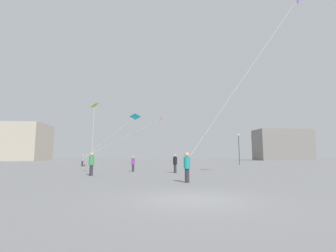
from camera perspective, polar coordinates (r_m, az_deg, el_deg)
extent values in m
plane|color=slate|center=(9.02, 5.95, -16.93)|extent=(300.00, 300.00, 0.00)
cylinder|color=#2D2D33|center=(41.29, -19.61, -8.38)|extent=(0.27, 0.27, 0.83)
cylinder|color=gray|center=(41.28, -19.57, -7.30)|extent=(0.40, 0.40, 0.73)
sphere|color=tan|center=(41.28, -19.54, -6.61)|extent=(0.27, 0.27, 0.27)
cylinder|color=#2D2D33|center=(23.07, 1.69, -10.04)|extent=(0.26, 0.26, 0.80)
cylinder|color=black|center=(23.05, 1.69, -8.18)|extent=(0.38, 0.38, 0.70)
sphere|color=tan|center=(23.05, 1.68, -6.98)|extent=(0.26, 0.26, 0.26)
cylinder|color=#2D2D33|center=(25.34, -8.27, -9.82)|extent=(0.23, 0.23, 0.71)
cylinder|color=purple|center=(25.32, -8.24, -8.31)|extent=(0.34, 0.34, 0.62)
sphere|color=tan|center=(25.32, -8.22, -7.35)|extent=(0.23, 0.23, 0.23)
cylinder|color=#2D2D33|center=(20.65, -17.72, -9.98)|extent=(0.27, 0.27, 0.84)
cylinder|color=#388C47|center=(20.62, -17.63, -7.81)|extent=(0.40, 0.40, 0.73)
sphere|color=tan|center=(20.62, -17.58, -6.41)|extent=(0.27, 0.27, 0.27)
cylinder|color=#2D2D33|center=(14.62, 4.54, -11.62)|extent=(0.26, 0.26, 0.81)
cylinder|color=teal|center=(14.58, 4.51, -8.66)|extent=(0.39, 0.39, 0.70)
sphere|color=tan|center=(14.58, 4.49, -6.76)|extent=(0.26, 0.26, 0.26)
cone|color=#8CD12D|center=(22.61, -17.02, 4.82)|extent=(0.72, 0.79, 0.50)
sphere|color=#8CD12D|center=(22.47, -16.80, 4.34)|extent=(0.10, 0.10, 0.10)
sphere|color=#8CD12D|center=(22.32, -16.58, 3.86)|extent=(0.10, 0.10, 0.10)
sphere|color=#8CD12D|center=(22.18, -16.36, 3.37)|extent=(0.10, 0.10, 0.10)
cylinder|color=silver|center=(21.49, -17.31, -1.07)|extent=(0.34, 1.50, 4.83)
sphere|color=purple|center=(22.35, 28.41, 24.63)|extent=(0.10, 0.10, 0.10)
sphere|color=purple|center=(22.12, 28.33, 24.34)|extent=(0.10, 0.10, 0.10)
cylinder|color=silver|center=(17.58, 18.68, 12.56)|extent=(8.85, 1.76, 12.15)
pyramid|color=#1EB2C6|center=(46.37, -7.76, 2.22)|extent=(1.58, 0.76, 0.81)
sphere|color=#1EB2C6|center=(46.24, -7.62, 1.96)|extent=(0.10, 0.10, 0.10)
sphere|color=#1EB2C6|center=(46.13, -7.47, 1.71)|extent=(0.10, 0.10, 0.10)
sphere|color=#1EB2C6|center=(46.03, -7.33, 1.46)|extent=(0.10, 0.10, 0.10)
cylinder|color=silver|center=(43.43, -13.30, -2.22)|extent=(7.81, 5.96, 7.80)
cone|color=#D12899|center=(46.74, -1.44, 1.90)|extent=(0.80, 1.14, 0.98)
sphere|color=#D12899|center=(46.66, -1.60, 1.66)|extent=(0.10, 0.10, 0.10)
sphere|color=#D12899|center=(46.57, -1.76, 1.41)|extent=(0.10, 0.10, 0.10)
sphere|color=#D12899|center=(46.48, -1.92, 1.17)|extent=(0.10, 0.10, 0.10)
cylinder|color=silver|center=(43.33, -9.90, -2.38)|extent=(12.92, 6.53, 7.68)
cube|color=#B2A893|center=(110.22, -32.29, -3.26)|extent=(22.17, 17.45, 14.14)
cube|color=gray|center=(113.79, 25.50, -4.07)|extent=(23.50, 11.07, 12.93)
cylinder|color=#2D2D30|center=(48.28, 16.45, -5.49)|extent=(0.12, 0.12, 5.54)
sphere|color=#EAE5C6|center=(48.44, 16.33, -2.04)|extent=(0.36, 0.36, 0.36)
cube|color=maroon|center=(41.30, -19.12, -8.81)|extent=(0.33, 0.32, 0.24)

